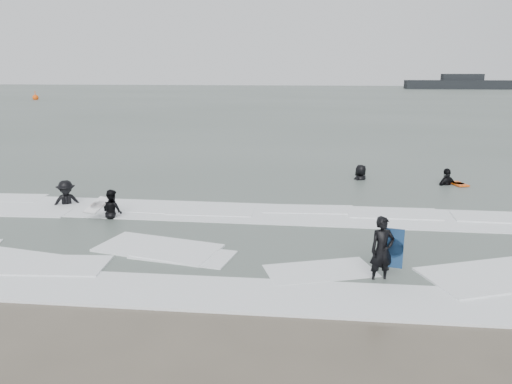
# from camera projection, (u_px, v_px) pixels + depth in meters

# --- Properties ---
(ground) EXTENTS (320.00, 320.00, 0.00)m
(ground) POSITION_uv_depth(u_px,v_px,m) (230.00, 285.00, 12.08)
(ground) COLOR brown
(ground) RESTS_ON ground
(sea) EXTENTS (320.00, 320.00, 0.00)m
(sea) POSITION_uv_depth(u_px,v_px,m) (309.00, 99.00, 89.16)
(sea) COLOR #47544C
(sea) RESTS_ON ground
(surfer_centre) EXTENTS (0.71, 0.58, 1.68)m
(surfer_centre) POSITION_uv_depth(u_px,v_px,m) (380.00, 282.00, 12.24)
(surfer_centre) COLOR black
(surfer_centre) RESTS_ON ground
(surfer_wading) EXTENTS (0.99, 0.95, 1.61)m
(surfer_wading) POSITION_uv_depth(u_px,v_px,m) (113.00, 219.00, 17.42)
(surfer_wading) COLOR black
(surfer_wading) RESTS_ON ground
(surfer_breaker) EXTENTS (1.39, 1.21, 1.87)m
(surfer_breaker) POSITION_uv_depth(u_px,v_px,m) (67.00, 206.00, 19.01)
(surfer_breaker) COLOR black
(surfer_breaker) RESTS_ON ground
(surfer_right_near) EXTENTS (1.21, 1.04, 1.95)m
(surfer_right_near) POSITION_uv_depth(u_px,v_px,m) (446.00, 186.00, 22.42)
(surfer_right_near) COLOR black
(surfer_right_near) RESTS_ON ground
(surfer_right_far) EXTENTS (1.05, 1.11, 1.91)m
(surfer_right_far) POSITION_uv_depth(u_px,v_px,m) (360.00, 181.00, 23.48)
(surfer_right_far) COLOR black
(surfer_right_far) RESTS_ON ground
(surf_foam) EXTENTS (30.03, 9.06, 0.09)m
(surf_foam) POSITION_uv_depth(u_px,v_px,m) (251.00, 235.00, 15.64)
(surf_foam) COLOR white
(surf_foam) RESTS_ON ground
(bodyboards) EXTENTS (14.49, 11.61, 1.25)m
(bodyboards) POSITION_uv_depth(u_px,v_px,m) (323.00, 206.00, 17.23)
(bodyboards) COLOR #10294B
(bodyboards) RESTS_ON ground
(buoy) EXTENTS (1.00, 1.00, 1.65)m
(buoy) POSITION_uv_depth(u_px,v_px,m) (35.00, 98.00, 86.86)
(buoy) COLOR #F44E0A
(buoy) RESTS_ON ground
(vessel_horizon) EXTENTS (29.82, 5.32, 4.05)m
(vessel_horizon) POSITION_uv_depth(u_px,v_px,m) (462.00, 84.00, 135.58)
(vessel_horizon) COLOR black
(vessel_horizon) RESTS_ON ground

